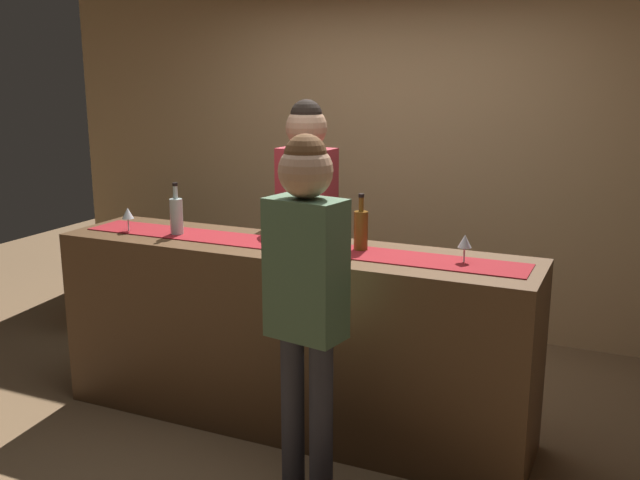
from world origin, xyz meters
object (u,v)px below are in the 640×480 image
object	(u,v)px
wine_bottle_amber	(361,229)
wine_glass_near_customer	(465,242)
potted_plant_tall	(113,270)
bartender	(307,209)
wine_bottle_clear	(176,215)
customer_sipping	(306,281)
wine_glass_mid_counter	(128,214)

from	to	relation	value
wine_bottle_amber	wine_glass_near_customer	world-z (taller)	wine_bottle_amber
wine_bottle_amber	potted_plant_tall	bearing A→B (deg)	162.16
bartender	potted_plant_tall	size ratio (longest dim) A/B	2.23
wine_bottle_amber	wine_bottle_clear	world-z (taller)	same
wine_glass_near_customer	customer_sipping	xyz separation A→B (m)	(-0.55, -0.65, -0.09)
wine_glass_near_customer	potted_plant_tall	size ratio (longest dim) A/B	0.18
wine_bottle_clear	customer_sipping	bearing A→B (deg)	-28.12
customer_sipping	potted_plant_tall	bearing A→B (deg)	158.21
wine_bottle_clear	potted_plant_tall	bearing A→B (deg)	145.55
wine_bottle_clear	wine_glass_near_customer	world-z (taller)	wine_bottle_clear
bartender	customer_sipping	distance (m)	1.33
potted_plant_tall	wine_glass_near_customer	bearing A→B (deg)	-15.03
wine_bottle_amber	bartender	size ratio (longest dim) A/B	0.17
bartender	potted_plant_tall	world-z (taller)	bartender
wine_bottle_clear	wine_glass_near_customer	xyz separation A→B (m)	(1.65, 0.06, -0.01)
wine_bottle_amber	customer_sipping	size ratio (longest dim) A/B	0.18
wine_glass_mid_counter	bartender	world-z (taller)	bartender
wine_bottle_amber	wine_glass_near_customer	bearing A→B (deg)	-2.61
bartender	potted_plant_tall	xyz separation A→B (m)	(-1.76, 0.23, -0.66)
wine_bottle_amber	wine_glass_mid_counter	size ratio (longest dim) A/B	2.10
wine_glass_near_customer	potted_plant_tall	distance (m)	3.05
customer_sipping	wine_glass_mid_counter	bearing A→B (deg)	168.86
wine_bottle_clear	bartender	xyz separation A→B (m)	(0.54, 0.61, -0.03)
wine_bottle_amber	customer_sipping	xyz separation A→B (m)	(0.00, -0.68, -0.10)
wine_glass_near_customer	wine_bottle_amber	bearing A→B (deg)	177.39
wine_bottle_amber	customer_sipping	distance (m)	0.69
wine_bottle_clear	customer_sipping	size ratio (longest dim) A/B	0.18
wine_glass_near_customer	bartender	distance (m)	1.24
wine_glass_near_customer	customer_sipping	distance (m)	0.86
wine_bottle_clear	potted_plant_tall	xyz separation A→B (m)	(-1.22, 0.84, -0.69)
bartender	wine_bottle_clear	bearing A→B (deg)	52.33
wine_glass_mid_counter	customer_sipping	xyz separation A→B (m)	(1.41, -0.54, -0.09)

